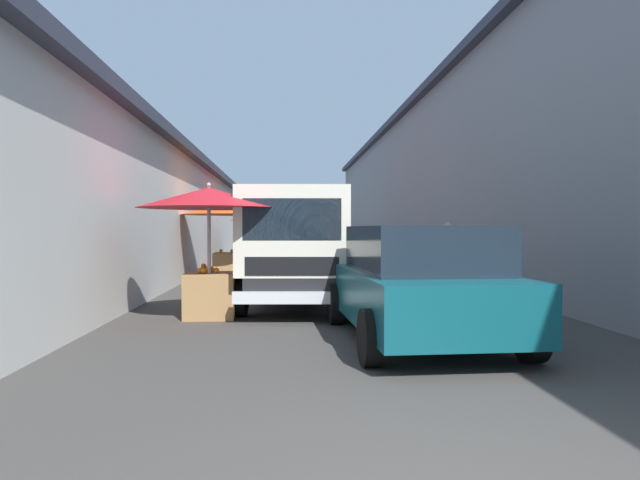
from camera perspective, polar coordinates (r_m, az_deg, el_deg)
name	(u,v)px	position (r m, az deg, el deg)	size (l,w,h in m)	color
ground	(319,279)	(16.06, -0.14, -3.94)	(90.00, 90.00, 0.00)	#3D3A38
building_left_whitewash	(87,215)	(19.24, -22.21, 2.28)	(49.80, 7.50, 3.65)	silver
building_right_concrete	(532,180)	(19.97, 20.37, 5.62)	(49.80, 7.50, 6.00)	gray
fruit_stall_near_right	(266,221)	(22.30, -5.39, 1.93)	(2.80, 2.80, 2.18)	#9E9EA3
fruit_stall_far_right	(274,215)	(20.03, -4.57, 2.52)	(2.84, 2.84, 2.40)	#9E9EA3
fruit_stall_mid_lane	(209,219)	(9.09, -10.97, 2.05)	(2.20, 2.20, 2.13)	#9E9EA3
fruit_stall_far_left	(233,218)	(15.17, -8.64, 2.14)	(2.75, 2.75, 2.19)	#9E9EA3
hatchback_car	(418,282)	(7.35, 9.74, -4.19)	(3.98, 2.07, 1.45)	#0F4C56
delivery_truck	(295,250)	(9.94, -2.46, -1.05)	(5.00, 2.17, 2.08)	black
vendor_by_crates	(449,253)	(12.67, 12.69, -1.28)	(0.45, 0.50, 1.56)	#665B4C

